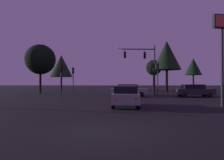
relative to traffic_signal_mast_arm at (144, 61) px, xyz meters
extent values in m
plane|color=black|center=(-4.24, 4.06, -4.65)|extent=(168.00, 168.00, 0.00)
cylinder|color=#232326|center=(1.40, 0.08, -1.23)|extent=(0.20, 0.20, 6.85)
cylinder|color=#232326|center=(-0.87, -0.06, 1.66)|extent=(4.55, 0.42, 0.14)
ellipsoid|color=#F4EACC|center=(-3.44, -0.22, 1.81)|extent=(0.56, 0.28, 0.16)
cylinder|color=#232326|center=(0.04, -0.01, 1.47)|extent=(0.05, 0.05, 0.40)
cube|color=black|center=(0.04, -0.01, 0.82)|extent=(0.31, 0.26, 0.90)
sphere|color=red|center=(0.03, 0.13, 1.10)|extent=(0.18, 0.18, 0.18)
sphere|color=#56380C|center=(0.03, 0.13, 0.82)|extent=(0.18, 0.18, 0.18)
sphere|color=#0C4219|center=(0.03, 0.13, 0.54)|extent=(0.18, 0.18, 0.18)
cylinder|color=#232326|center=(-2.69, -0.17, 1.50)|extent=(0.05, 0.05, 0.33)
cube|color=black|center=(-2.69, -0.17, 0.88)|extent=(0.31, 0.26, 0.90)
sphere|color=red|center=(-2.69, -0.03, 1.16)|extent=(0.18, 0.18, 0.18)
sphere|color=#56380C|center=(-2.69, -0.03, 0.88)|extent=(0.18, 0.18, 0.18)
sphere|color=#0C4219|center=(-2.69, -0.03, 0.60)|extent=(0.18, 0.18, 0.18)
cylinder|color=#232326|center=(1.10, -3.44, -3.02)|extent=(0.12, 0.12, 3.26)
cube|color=black|center=(1.10, -3.44, -0.94)|extent=(0.35, 0.31, 0.90)
sphere|color=red|center=(1.07, -3.57, -0.66)|extent=(0.18, 0.18, 0.18)
sphere|color=#56380C|center=(1.07, -3.57, -0.94)|extent=(0.18, 0.18, 0.18)
sphere|color=#0C4219|center=(1.07, -3.57, -1.22)|extent=(0.18, 0.18, 0.18)
cylinder|color=#232326|center=(-10.17, -4.82, -3.20)|extent=(0.12, 0.12, 2.91)
cube|color=black|center=(-10.17, -4.82, -1.30)|extent=(0.35, 0.31, 0.90)
sphere|color=red|center=(-10.21, -4.95, -1.02)|extent=(0.18, 0.18, 0.18)
sphere|color=#56380C|center=(-10.21, -4.95, -1.30)|extent=(0.18, 0.18, 0.18)
sphere|color=#0C4219|center=(-10.21, -4.95, -1.58)|extent=(0.18, 0.18, 0.18)
cylinder|color=#232326|center=(-10.25, 1.92, -3.13)|extent=(0.12, 0.12, 3.05)
cube|color=black|center=(-10.25, 1.92, -1.16)|extent=(0.33, 0.28, 0.90)
sphere|color=#4C0A0A|center=(-10.23, 1.78, -0.88)|extent=(0.18, 0.18, 0.18)
sphere|color=#F9A319|center=(-10.23, 1.78, -1.16)|extent=(0.18, 0.18, 0.18)
sphere|color=#0C4219|center=(-10.23, 1.78, -1.44)|extent=(0.18, 0.18, 0.18)
cylinder|color=#232326|center=(1.60, 2.15, -3.18)|extent=(0.12, 0.12, 2.95)
cube|color=black|center=(1.60, 2.15, -1.26)|extent=(0.34, 0.29, 0.90)
sphere|color=red|center=(1.57, 2.01, -0.98)|extent=(0.18, 0.18, 0.18)
sphere|color=#56380C|center=(1.57, 2.01, -1.26)|extent=(0.18, 0.18, 0.18)
sphere|color=#0C4219|center=(1.57, 2.01, -1.54)|extent=(0.18, 0.18, 0.18)
cube|color=gray|center=(-3.11, -12.87, -3.99)|extent=(2.06, 4.24, 0.68)
cube|color=black|center=(-3.12, -13.02, -3.39)|extent=(1.70, 2.32, 0.52)
cylinder|color=black|center=(-3.86, -11.46, -4.33)|extent=(0.23, 0.65, 0.64)
cylinder|color=black|center=(-2.21, -11.54, -4.33)|extent=(0.23, 0.65, 0.64)
cylinder|color=black|center=(-4.00, -14.20, -4.33)|extent=(0.23, 0.65, 0.64)
cylinder|color=black|center=(-2.35, -14.28, -4.33)|extent=(0.23, 0.65, 0.64)
sphere|color=red|center=(-3.86, -14.92, -3.89)|extent=(0.14, 0.14, 0.14)
sphere|color=red|center=(-2.57, -14.99, -3.89)|extent=(0.14, 0.14, 0.14)
cube|color=gray|center=(-2.25, -2.61, -3.99)|extent=(4.70, 2.23, 0.68)
cube|color=black|center=(-2.40, -2.60, -3.39)|extent=(2.59, 1.78, 0.52)
cylinder|color=black|center=(-0.68, -1.96, -4.33)|extent=(0.66, 0.26, 0.64)
cylinder|color=black|center=(-0.84, -3.55, -4.33)|extent=(0.66, 0.26, 0.64)
cylinder|color=black|center=(-3.67, -1.67, -4.33)|extent=(0.66, 0.26, 0.64)
cylinder|color=black|center=(-3.82, -3.26, -4.33)|extent=(0.66, 0.26, 0.64)
sphere|color=red|center=(-4.46, -1.76, -3.89)|extent=(0.14, 0.14, 0.14)
sphere|color=red|center=(-4.59, -3.01, -3.89)|extent=(0.14, 0.14, 0.14)
cube|color=#232328|center=(5.59, -3.09, -3.99)|extent=(4.43, 2.08, 0.68)
cube|color=black|center=(5.44, -3.08, -3.39)|extent=(2.42, 1.72, 0.52)
cylinder|color=black|center=(7.06, -2.32, -4.33)|extent=(0.65, 0.23, 0.64)
cylinder|color=black|center=(6.98, -3.99, -4.33)|extent=(0.65, 0.23, 0.64)
cylinder|color=black|center=(4.20, -2.19, -4.33)|extent=(0.65, 0.23, 0.64)
cylinder|color=black|center=(4.12, -3.86, -4.33)|extent=(0.65, 0.23, 0.64)
sphere|color=red|center=(3.44, -2.33, -3.89)|extent=(0.14, 0.14, 0.14)
sphere|color=red|center=(3.38, -3.64, -3.89)|extent=(0.14, 0.14, 0.14)
cylinder|color=#232326|center=(3.84, -12.92, -1.82)|extent=(0.20, 0.20, 5.67)
cube|color=black|center=(3.84, -12.92, 1.51)|extent=(1.42, 0.55, 1.00)
cube|color=#EF4C38|center=(3.87, -13.05, 1.51)|extent=(1.21, 0.29, 0.84)
cylinder|color=black|center=(-16.72, 18.62, -3.14)|extent=(0.41, 0.41, 3.03)
cone|color=black|center=(-16.72, 18.62, 0.92)|extent=(5.13, 5.13, 5.09)
cylinder|color=black|center=(12.13, 14.59, -3.00)|extent=(0.30, 0.30, 3.30)
cone|color=black|center=(12.13, 14.59, 0.42)|extent=(3.44, 3.44, 3.54)
cylinder|color=black|center=(5.05, 20.82, -2.66)|extent=(0.30, 0.30, 3.99)
sphere|color=black|center=(5.05, 20.82, 0.64)|extent=(3.73, 3.73, 3.73)
cylinder|color=black|center=(5.53, 10.11, -2.60)|extent=(0.44, 0.44, 4.10)
cone|color=black|center=(5.53, 10.11, 2.18)|extent=(5.26, 5.26, 5.47)
cylinder|color=black|center=(-15.85, 3.70, -2.79)|extent=(0.34, 0.34, 3.72)
sphere|color=black|center=(-15.85, 3.70, 0.72)|extent=(4.73, 4.73, 4.73)
camera|label=1|loc=(-3.74, -27.56, -2.88)|focal=32.19mm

